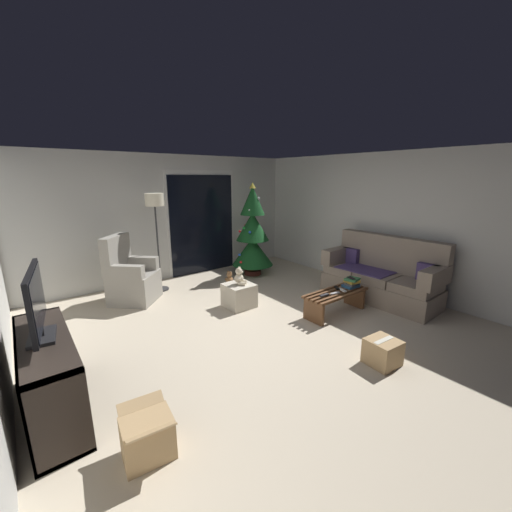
# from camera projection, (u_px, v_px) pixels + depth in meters

# --- Properties ---
(ground_plane) EXTENTS (7.00, 7.00, 0.00)m
(ground_plane) POSITION_uv_depth(u_px,v_px,m) (264.00, 329.00, 4.40)
(ground_plane) COLOR beige
(wall_back) EXTENTS (5.72, 0.12, 2.50)m
(wall_back) POSITION_uv_depth(u_px,v_px,m) (170.00, 218.00, 6.43)
(wall_back) COLOR beige
(wall_back) RESTS_ON ground
(wall_right) EXTENTS (0.12, 6.00, 2.50)m
(wall_right) POSITION_uv_depth(u_px,v_px,m) (385.00, 222.00, 5.79)
(wall_right) COLOR beige
(wall_right) RESTS_ON ground
(patio_door_frame) EXTENTS (1.60, 0.02, 2.20)m
(patio_door_frame) POSITION_uv_depth(u_px,v_px,m) (202.00, 222.00, 6.83)
(patio_door_frame) COLOR silver
(patio_door_frame) RESTS_ON ground
(patio_door_glass) EXTENTS (1.50, 0.02, 2.10)m
(patio_door_glass) POSITION_uv_depth(u_px,v_px,m) (203.00, 225.00, 6.83)
(patio_door_glass) COLOR black
(patio_door_glass) RESTS_ON ground
(couch) EXTENTS (0.83, 1.96, 1.08)m
(couch) POSITION_uv_depth(u_px,v_px,m) (381.00, 276.00, 5.41)
(couch) COLOR gray
(couch) RESTS_ON ground
(coffee_table) EXTENTS (1.10, 0.40, 0.36)m
(coffee_table) POSITION_uv_depth(u_px,v_px,m) (336.00, 299.00, 4.84)
(coffee_table) COLOR brown
(coffee_table) RESTS_ON ground
(remote_silver) EXTENTS (0.16, 0.07, 0.02)m
(remote_silver) POSITION_uv_depth(u_px,v_px,m) (335.00, 293.00, 4.70)
(remote_silver) COLOR #ADADB2
(remote_silver) RESTS_ON coffee_table
(remote_graphite) EXTENTS (0.16, 0.06, 0.02)m
(remote_graphite) POSITION_uv_depth(u_px,v_px,m) (324.00, 295.00, 4.63)
(remote_graphite) COLOR #333338
(remote_graphite) RESTS_ON coffee_table
(remote_black) EXTENTS (0.13, 0.15, 0.02)m
(remote_black) POSITION_uv_depth(u_px,v_px,m) (337.00, 288.00, 4.94)
(remote_black) COLOR black
(remote_black) RESTS_ON coffee_table
(remote_white) EXTENTS (0.08, 0.16, 0.02)m
(remote_white) POSITION_uv_depth(u_px,v_px,m) (342.00, 290.00, 4.84)
(remote_white) COLOR silver
(remote_white) RESTS_ON coffee_table
(book_stack) EXTENTS (0.27, 0.23, 0.14)m
(book_stack) POSITION_uv_depth(u_px,v_px,m) (352.00, 283.00, 4.99)
(book_stack) COLOR #285684
(book_stack) RESTS_ON coffee_table
(cell_phone) EXTENTS (0.11, 0.16, 0.01)m
(cell_phone) POSITION_uv_depth(u_px,v_px,m) (351.00, 278.00, 4.97)
(cell_phone) COLOR black
(cell_phone) RESTS_ON book_stack
(christmas_tree) EXTENTS (0.87, 0.87, 1.95)m
(christmas_tree) POSITION_uv_depth(u_px,v_px,m) (253.00, 235.00, 6.65)
(christmas_tree) COLOR #4C1E19
(christmas_tree) RESTS_ON ground
(armchair) EXTENTS (0.97, 0.97, 1.13)m
(armchair) POSITION_uv_depth(u_px,v_px,m) (131.00, 278.00, 5.30)
(armchair) COLOR gray
(armchair) RESTS_ON ground
(floor_lamp) EXTENTS (0.32, 0.32, 1.78)m
(floor_lamp) POSITION_uv_depth(u_px,v_px,m) (155.00, 209.00, 5.56)
(floor_lamp) COLOR #2D2D30
(floor_lamp) RESTS_ON ground
(media_shelf) EXTENTS (0.40, 1.40, 0.73)m
(media_shelf) POSITION_uv_depth(u_px,v_px,m) (46.00, 382.00, 2.71)
(media_shelf) COLOR black
(media_shelf) RESTS_ON ground
(television) EXTENTS (0.25, 0.84, 0.61)m
(television) POSITION_uv_depth(u_px,v_px,m) (37.00, 304.00, 2.60)
(television) COLOR black
(television) RESTS_ON media_shelf
(ottoman) EXTENTS (0.44, 0.44, 0.38)m
(ottoman) POSITION_uv_depth(u_px,v_px,m) (239.00, 295.00, 5.12)
(ottoman) COLOR beige
(ottoman) RESTS_ON ground
(teddy_bear_cream) EXTENTS (0.21, 0.22, 0.29)m
(teddy_bear_cream) POSITION_uv_depth(u_px,v_px,m) (240.00, 277.00, 5.04)
(teddy_bear_cream) COLOR beige
(teddy_bear_cream) RESTS_ON ottoman
(teddy_bear_chestnut_by_tree) EXTENTS (0.20, 0.20, 0.29)m
(teddy_bear_chestnut_by_tree) POSITION_uv_depth(u_px,v_px,m) (229.00, 279.00, 6.14)
(teddy_bear_chestnut_by_tree) COLOR brown
(teddy_bear_chestnut_by_tree) RESTS_ON ground
(cardboard_box_open_near_shelf) EXTENTS (0.39, 0.46, 0.39)m
(cardboard_box_open_near_shelf) POSITION_uv_depth(u_px,v_px,m) (148.00, 438.00, 2.34)
(cardboard_box_open_near_shelf) COLOR tan
(cardboard_box_open_near_shelf) RESTS_ON ground
(cardboard_box_taped_mid_floor) EXTENTS (0.36, 0.35, 0.30)m
(cardboard_box_taped_mid_floor) POSITION_uv_depth(u_px,v_px,m) (383.00, 352.00, 3.54)
(cardboard_box_taped_mid_floor) COLOR tan
(cardboard_box_taped_mid_floor) RESTS_ON ground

